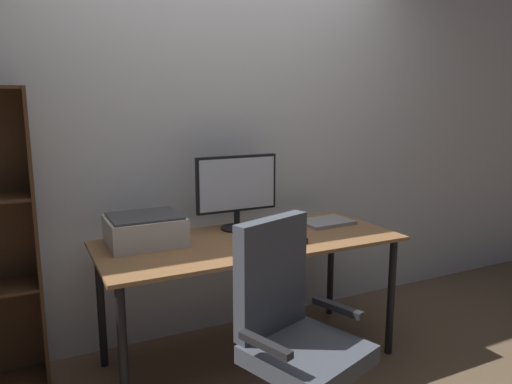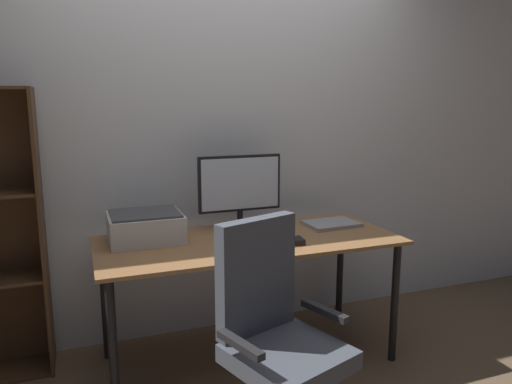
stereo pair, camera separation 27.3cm
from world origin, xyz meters
name	(u,v)px [view 1 (the left image)]	position (x,y,z in m)	size (l,w,h in m)	color
ground_plane	(250,359)	(0.00, 0.00, 0.00)	(12.00, 12.00, 0.00)	brown
back_wall	(213,134)	(0.00, 0.54, 1.30)	(6.40, 0.10, 2.60)	silver
desk	(250,252)	(0.00, 0.00, 0.66)	(1.69, 0.74, 0.74)	olive
monitor	(237,188)	(0.03, 0.23, 1.00)	(0.51, 0.20, 0.45)	black
keyboard	(266,246)	(0.00, -0.20, 0.75)	(0.29, 0.11, 0.02)	#B7BABC
mouse	(300,239)	(0.22, -0.18, 0.76)	(0.06, 0.10, 0.03)	black
coffee_mug	(274,229)	(0.14, -0.03, 0.79)	(0.10, 0.09, 0.10)	#387F51
laptop	(326,222)	(0.59, 0.10, 0.75)	(0.32, 0.23, 0.02)	#99999E
printer	(145,229)	(-0.55, 0.17, 0.82)	(0.40, 0.34, 0.16)	silver
office_chair	(294,346)	(-0.13, -0.71, 0.46)	(0.58, 0.58, 1.01)	#232326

